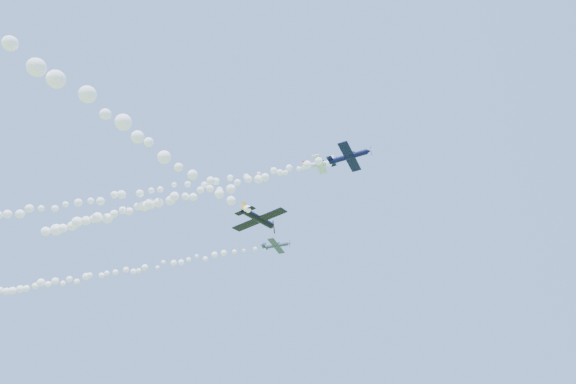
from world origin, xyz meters
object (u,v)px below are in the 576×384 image
at_px(plane_grey, 276,246).
at_px(plane_black, 259,219).
at_px(plane_white, 320,164).
at_px(plane_navy, 349,156).

height_order(plane_grey, plane_black, plane_grey).
bearing_deg(plane_grey, plane_white, -45.03).
bearing_deg(plane_grey, plane_navy, -41.16).
xyz_separation_m(plane_white, plane_navy, (6.62, -3.05, -2.38)).
distance_m(plane_navy, plane_black, 24.66).
xyz_separation_m(plane_navy, plane_grey, (-21.75, 15.30, -5.54)).
height_order(plane_white, plane_black, plane_white).
relative_size(plane_white, plane_black, 0.91).
distance_m(plane_grey, plane_black, 35.89).
bearing_deg(plane_navy, plane_white, 152.38).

